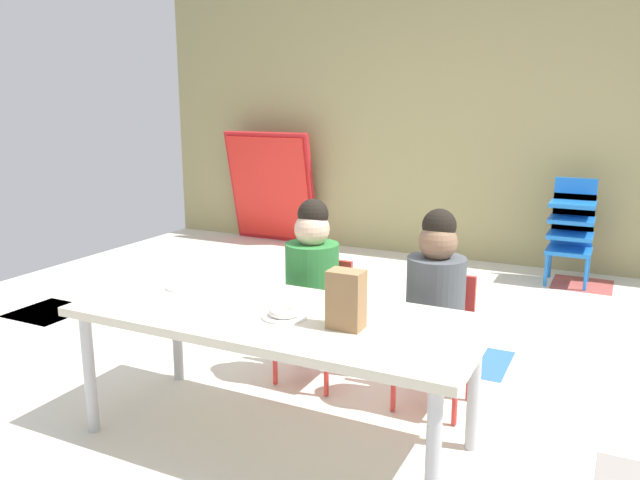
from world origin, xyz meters
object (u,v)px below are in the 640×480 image
(paper_bag_brown, at_px, (346,300))
(donut_powdered_on_plate, at_px, (285,311))
(kid_chair_blue_stack, at_px, (572,225))
(craft_table, at_px, (276,324))
(seated_child_middle_seat, at_px, (436,291))
(seated_child_near_camera, at_px, (313,274))
(paper_plate_center_table, at_px, (186,286))
(paper_plate_near_edge, at_px, (285,316))
(folded_activity_table, at_px, (271,188))

(paper_bag_brown, relative_size, donut_powdered_on_plate, 1.79)
(kid_chair_blue_stack, bearing_deg, donut_powdered_on_plate, -104.72)
(craft_table, relative_size, seated_child_middle_seat, 1.79)
(seated_child_near_camera, bearing_deg, paper_bag_brown, -53.94)
(paper_plate_center_table, bearing_deg, paper_plate_near_edge, -14.04)
(paper_bag_brown, distance_m, donut_powdered_on_plate, 0.27)
(seated_child_middle_seat, distance_m, paper_plate_near_edge, 0.75)
(kid_chair_blue_stack, xyz_separation_m, paper_bag_brown, (-0.53, -3.02, 0.21))
(seated_child_near_camera, distance_m, kid_chair_blue_stack, 2.60)
(seated_child_near_camera, distance_m, paper_plate_near_edge, 0.64)
(donut_powdered_on_plate, bearing_deg, craft_table, 148.62)
(folded_activity_table, xyz_separation_m, donut_powdered_on_plate, (1.97, -3.23, 0.05))
(folded_activity_table, xyz_separation_m, paper_plate_center_table, (1.37, -3.08, 0.03))
(seated_child_middle_seat, relative_size, paper_plate_near_edge, 5.10)
(seated_child_middle_seat, xyz_separation_m, paper_plate_center_table, (-1.02, -0.47, 0.01))
(paper_bag_brown, xyz_separation_m, donut_powdered_on_plate, (-0.26, 0.00, -0.09))
(kid_chair_blue_stack, bearing_deg, folded_activity_table, 175.58)
(kid_chair_blue_stack, xyz_separation_m, folded_activity_table, (-2.76, 0.21, 0.08))
(seated_child_near_camera, height_order, paper_plate_center_table, seated_child_near_camera)
(paper_bag_brown, height_order, donut_powdered_on_plate, paper_bag_brown)
(folded_activity_table, bearing_deg, paper_plate_center_table, -65.98)
(craft_table, bearing_deg, paper_plate_center_table, 168.38)
(kid_chair_blue_stack, height_order, folded_activity_table, folded_activity_table)
(seated_child_middle_seat, bearing_deg, craft_table, -130.57)
(paper_bag_brown, relative_size, paper_plate_near_edge, 1.22)
(craft_table, xyz_separation_m, kid_chair_blue_stack, (0.86, 2.98, -0.05))
(seated_child_near_camera, distance_m, paper_bag_brown, 0.77)
(craft_table, distance_m, kid_chair_blue_stack, 3.10)
(craft_table, height_order, paper_plate_near_edge, paper_plate_near_edge)
(craft_table, distance_m, paper_bag_brown, 0.36)
(kid_chair_blue_stack, distance_m, paper_bag_brown, 3.07)
(folded_activity_table, xyz_separation_m, paper_plate_near_edge, (1.97, -3.23, 0.03))
(paper_bag_brown, distance_m, paper_plate_center_table, 0.87)
(seated_child_near_camera, xyz_separation_m, seated_child_middle_seat, (0.62, 0.00, 0.00))
(seated_child_middle_seat, bearing_deg, seated_child_near_camera, -180.00)
(paper_plate_center_table, xyz_separation_m, donut_powdered_on_plate, (0.59, -0.15, 0.02))
(paper_bag_brown, relative_size, paper_plate_center_table, 1.22)
(paper_plate_near_edge, bearing_deg, seated_child_near_camera, 107.03)
(seated_child_middle_seat, relative_size, donut_powdered_on_plate, 7.46)
(seated_child_middle_seat, relative_size, paper_plate_center_table, 5.10)
(craft_table, height_order, paper_bag_brown, paper_bag_brown)
(kid_chair_blue_stack, distance_m, paper_plate_center_table, 3.19)
(paper_bag_brown, bearing_deg, seated_child_middle_seat, 74.80)
(folded_activity_table, bearing_deg, craft_table, -59.19)
(donut_powdered_on_plate, bearing_deg, folded_activity_table, 121.35)
(paper_bag_brown, height_order, paper_plate_center_table, paper_bag_brown)
(kid_chair_blue_stack, height_order, donut_powdered_on_plate, kid_chair_blue_stack)
(craft_table, bearing_deg, paper_bag_brown, -7.10)
(donut_powdered_on_plate, bearing_deg, paper_plate_center_table, 165.96)
(seated_child_middle_seat, xyz_separation_m, paper_bag_brown, (-0.17, -0.62, 0.12))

